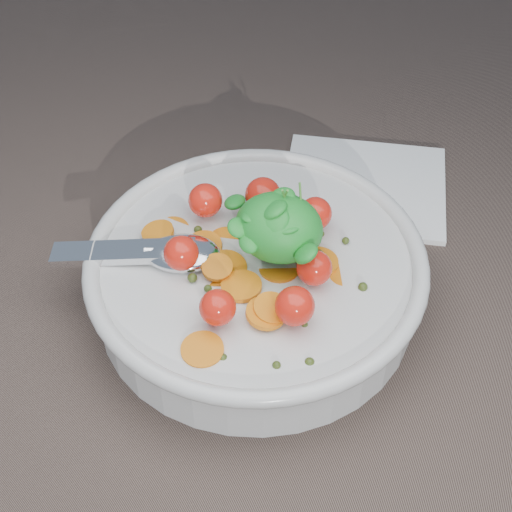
% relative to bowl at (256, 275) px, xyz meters
% --- Properties ---
extents(ground, '(6.00, 6.00, 0.00)m').
position_rel_bowl_xyz_m(ground, '(0.02, 0.02, -0.03)').
color(ground, brown).
rests_on(ground, ground).
extents(bowl, '(0.30, 0.28, 0.12)m').
position_rel_bowl_xyz_m(bowl, '(0.00, 0.00, 0.00)').
color(bowl, silver).
rests_on(bowl, ground).
extents(napkin, '(0.18, 0.16, 0.01)m').
position_rel_bowl_xyz_m(napkin, '(0.05, 0.17, -0.03)').
color(napkin, white).
rests_on(napkin, ground).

